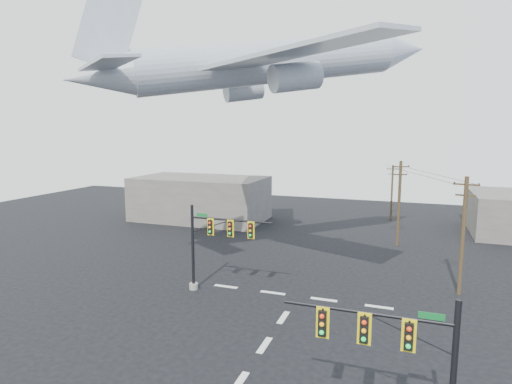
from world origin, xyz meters
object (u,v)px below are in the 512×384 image
at_px(utility_pole_a, 463,234).
at_px(airliner, 269,63).
at_px(signal_mast_near, 406,368).
at_px(utility_pole_c, 392,192).
at_px(utility_pole_b, 399,202).
at_px(signal_mast_far, 212,244).

bearing_deg(utility_pole_a, airliner, -165.18).
distance_m(utility_pole_a, airliner, 20.18).
xyz_separation_m(utility_pole_a, airliner, (-15.26, -0.78, 13.17)).
xyz_separation_m(signal_mast_near, utility_pole_a, (3.83, 19.09, 1.02)).
height_order(utility_pole_c, airliner, airliner).
relative_size(signal_mast_near, utility_pole_c, 0.87).
bearing_deg(signal_mast_near, utility_pole_c, 92.90).
bearing_deg(utility_pole_b, signal_mast_far, -142.73).
bearing_deg(signal_mast_near, signal_mast_far, 137.54).
relative_size(signal_mast_far, utility_pole_c, 0.90).
relative_size(utility_pole_b, utility_pole_c, 1.20).
relative_size(utility_pole_b, airliner, 0.34).
height_order(utility_pole_a, utility_pole_c, utility_pole_a).
relative_size(utility_pole_a, utility_pole_b, 0.99).
relative_size(signal_mast_near, signal_mast_far, 0.97).
bearing_deg(utility_pole_b, airliner, -144.62).
distance_m(signal_mast_far, utility_pole_c, 35.02).
bearing_deg(utility_pole_b, signal_mast_near, -106.24).
xyz_separation_m(signal_mast_far, utility_pole_c, (11.99, 32.90, 0.17)).
xyz_separation_m(signal_mast_near, utility_pole_b, (-1.09, 32.31, 1.09)).
height_order(utility_pole_b, airliner, airliner).
distance_m(utility_pole_b, utility_pole_c, 13.78).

